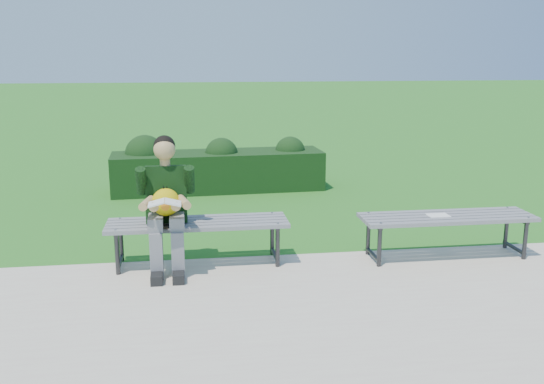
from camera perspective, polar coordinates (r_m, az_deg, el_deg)
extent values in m
plane|color=#2A791E|center=(6.43, -0.96, -6.20)|extent=(80.00, 80.00, 0.00)
cube|color=beige|center=(4.83, 1.70, -12.84)|extent=(30.00, 3.50, 0.02)
cube|color=#144015|center=(9.55, -5.08, 1.97)|extent=(3.30, 0.97, 0.60)
sphere|color=#144015|center=(9.60, -11.86, 3.44)|extent=(0.65, 0.65, 0.62)
sphere|color=#144015|center=(9.50, -4.78, 3.57)|extent=(0.53, 0.53, 0.51)
sphere|color=#144015|center=(9.73, 1.71, 3.84)|extent=(0.50, 0.50, 0.48)
cube|color=slate|center=(5.91, -6.96, -3.47)|extent=(1.80, 0.08, 0.04)
cube|color=slate|center=(6.01, -6.98, -3.19)|extent=(1.80, 0.08, 0.04)
cube|color=slate|center=(6.11, -7.00, -2.92)|extent=(1.80, 0.09, 0.04)
cube|color=slate|center=(6.21, -7.02, -2.66)|extent=(1.80, 0.09, 0.04)
cube|color=slate|center=(6.31, -7.04, -2.41)|extent=(1.80, 0.09, 0.04)
cylinder|color=#2D2D30|center=(6.03, -14.37, -5.68)|extent=(0.04, 0.04, 0.41)
cylinder|color=#2D2D30|center=(6.39, -14.01, -4.60)|extent=(0.04, 0.04, 0.41)
cylinder|color=#2D2D30|center=(6.16, -14.28, -3.51)|extent=(0.04, 0.42, 0.04)
cylinder|color=#2D2D30|center=(6.25, -14.11, -6.39)|extent=(0.04, 0.42, 0.04)
cylinder|color=gray|center=(5.94, -14.52, -3.46)|extent=(0.02, 0.02, 0.01)
cylinder|color=gray|center=(6.34, -14.12, -2.41)|extent=(0.02, 0.02, 0.01)
cylinder|color=#2D2D30|center=(6.05, 0.53, -5.19)|extent=(0.04, 0.04, 0.41)
cylinder|color=#2D2D30|center=(6.41, 0.02, -4.15)|extent=(0.04, 0.04, 0.41)
cylinder|color=#2D2D30|center=(6.18, 0.27, -3.04)|extent=(0.04, 0.42, 0.04)
cylinder|color=#2D2D30|center=(6.28, 0.27, -5.92)|extent=(0.04, 0.42, 0.04)
cylinder|color=gray|center=(5.96, 0.56, -2.97)|extent=(0.02, 0.02, 0.01)
cylinder|color=gray|center=(6.36, 0.00, -1.96)|extent=(0.02, 0.02, 0.01)
cube|color=slate|center=(6.35, 16.92, -2.76)|extent=(1.80, 0.08, 0.04)
cube|color=slate|center=(6.45, 16.53, -2.52)|extent=(1.80, 0.08, 0.04)
cube|color=slate|center=(6.54, 16.16, -2.28)|extent=(1.80, 0.08, 0.04)
cube|color=slate|center=(6.63, 15.80, -2.05)|extent=(1.80, 0.09, 0.04)
cube|color=slate|center=(6.72, 15.44, -1.83)|extent=(1.80, 0.09, 0.04)
cylinder|color=#2D2D30|center=(6.15, 10.08, -5.10)|extent=(0.04, 0.04, 0.41)
cylinder|color=#2D2D30|center=(6.50, 9.04, -4.08)|extent=(0.04, 0.04, 0.41)
cylinder|color=#2D2D30|center=(6.27, 9.61, -2.98)|extent=(0.04, 0.42, 0.04)
cylinder|color=#2D2D30|center=(6.37, 9.50, -5.82)|extent=(0.04, 0.42, 0.04)
cylinder|color=gray|center=(6.06, 10.22, -2.91)|extent=(0.02, 0.02, 0.01)
cylinder|color=gray|center=(6.45, 9.08, -1.92)|extent=(0.02, 0.02, 0.01)
cylinder|color=#2D2D30|center=(6.79, 22.73, -4.20)|extent=(0.04, 0.04, 0.41)
cylinder|color=#2D2D30|center=(7.11, 21.18, -3.33)|extent=(0.04, 0.04, 0.41)
cylinder|color=#2D2D30|center=(6.90, 22.06, -2.30)|extent=(0.04, 0.42, 0.04)
cylinder|color=#2D2D30|center=(6.99, 21.84, -4.90)|extent=(0.04, 0.42, 0.04)
cylinder|color=gray|center=(6.71, 22.99, -2.21)|extent=(0.02, 0.02, 0.01)
cylinder|color=gray|center=(7.06, 21.28, -1.35)|extent=(0.02, 0.02, 0.01)
cube|color=slate|center=(5.94, -10.85, -2.67)|extent=(0.14, 0.42, 0.13)
cube|color=slate|center=(5.93, -8.92, -2.61)|extent=(0.14, 0.42, 0.13)
cube|color=slate|center=(5.85, -10.81, -5.88)|extent=(0.12, 0.13, 0.45)
cube|color=slate|center=(5.84, -8.84, -5.82)|extent=(0.12, 0.13, 0.45)
cube|color=black|center=(5.82, -10.78, -7.87)|extent=(0.11, 0.26, 0.09)
cube|color=black|center=(5.81, -8.79, -7.82)|extent=(0.11, 0.26, 0.09)
cube|color=black|center=(6.07, -9.92, -0.18)|extent=(0.40, 0.30, 0.59)
cylinder|color=tan|center=(5.99, -10.04, 2.76)|extent=(0.10, 0.10, 0.08)
sphere|color=tan|center=(5.95, -10.09, 3.96)|extent=(0.21, 0.21, 0.21)
sphere|color=black|center=(5.97, -10.10, 4.28)|extent=(0.21, 0.21, 0.21)
cylinder|color=black|center=(5.95, -12.21, 1.03)|extent=(0.10, 0.21, 0.30)
cylinder|color=black|center=(5.94, -7.78, 1.18)|extent=(0.10, 0.21, 0.30)
cylinder|color=tan|center=(5.77, -11.68, -1.05)|extent=(0.14, 0.31, 0.08)
cylinder|color=tan|center=(5.76, -8.31, -0.94)|extent=(0.14, 0.31, 0.08)
sphere|color=tan|center=(5.61, -11.07, -1.41)|extent=(0.09, 0.09, 0.09)
sphere|color=tan|center=(5.61, -9.02, -1.35)|extent=(0.09, 0.09, 0.09)
sphere|color=yellow|center=(5.87, -9.96, -0.95)|extent=(0.27, 0.27, 0.27)
cone|color=orange|center=(5.76, -9.99, -1.28)|extent=(0.08, 0.08, 0.08)
cone|color=black|center=(5.85, -10.16, 0.31)|extent=(0.03, 0.05, 0.08)
cone|color=black|center=(5.86, -9.86, 0.29)|extent=(0.03, 0.04, 0.07)
sphere|color=white|center=(5.77, -10.45, -0.91)|extent=(0.05, 0.05, 0.05)
sphere|color=white|center=(5.76, -9.56, -0.88)|extent=(0.05, 0.05, 0.05)
cube|color=white|center=(5.58, -10.84, -1.01)|extent=(0.15, 0.20, 0.05)
cube|color=white|center=(5.58, -9.30, -0.96)|extent=(0.15, 0.20, 0.05)
cube|color=white|center=(6.49, 15.37, -2.13)|extent=(0.22, 0.17, 0.01)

